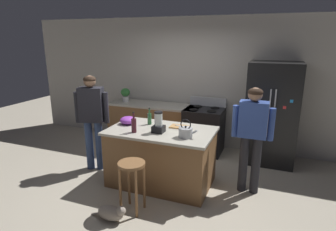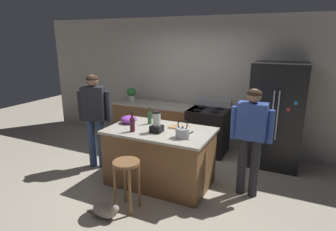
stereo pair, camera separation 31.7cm
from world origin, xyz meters
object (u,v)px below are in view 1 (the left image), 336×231
object	(u,v)px
stove_range	(204,130)
chef_knife	(181,126)
refrigerator	(272,114)
bottle_wine	(134,125)
mixing_bowl	(128,120)
kitchen_island	(161,157)
cat	(112,213)
bar_stool	(132,174)
person_by_island_left	(92,114)
tea_kettle	(186,132)
person_by_sink_right	(252,131)
cutting_board	(180,127)
blender_appliance	(159,124)
bottle_olive_oil	(149,118)
potted_plant	(125,94)

from	to	relation	value
stove_range	chef_knife	distance (m)	1.39
refrigerator	bottle_wine	world-z (taller)	refrigerator
refrigerator	mixing_bowl	distance (m)	2.60
kitchen_island	chef_knife	size ratio (longest dim) A/B	7.41
chef_knife	mixing_bowl	bearing A→B (deg)	-156.85
refrigerator	cat	size ratio (longest dim) A/B	3.60
bar_stool	bottle_wine	bearing A→B (deg)	114.25
kitchen_island	person_by_island_left	world-z (taller)	person_by_island_left
tea_kettle	chef_knife	bearing A→B (deg)	117.23
bar_stool	tea_kettle	distance (m)	0.95
person_by_sink_right	cutting_board	bearing A→B (deg)	-178.78
refrigerator	bar_stool	distance (m)	2.89
blender_appliance	bottle_wine	size ratio (longest dim) A/B	1.02
blender_appliance	kitchen_island	bearing A→B (deg)	96.16
blender_appliance	bottle_olive_oil	world-z (taller)	blender_appliance
kitchen_island	person_by_sink_right	xyz separation A→B (m)	(1.34, 0.24, 0.52)
person_by_sink_right	chef_knife	size ratio (longest dim) A/B	7.31
person_by_sink_right	mixing_bowl	world-z (taller)	person_by_sink_right
kitchen_island	chef_knife	distance (m)	0.58
person_by_sink_right	chef_knife	world-z (taller)	person_by_sink_right
potted_plant	cutting_board	bearing A→B (deg)	-37.66
bar_stool	chef_knife	xyz separation A→B (m)	(0.32, 1.06, 0.38)
kitchen_island	stove_range	distance (m)	1.55
cutting_board	chef_knife	world-z (taller)	chef_knife
refrigerator	potted_plant	distance (m)	3.07
bar_stool	potted_plant	size ratio (longest dim) A/B	2.36
person_by_sink_right	person_by_island_left	bearing A→B (deg)	-175.90
kitchen_island	cutting_board	bearing A→B (deg)	42.17
stove_range	bottle_olive_oil	size ratio (longest dim) A/B	3.93
kitchen_island	chef_knife	bearing A→B (deg)	39.84
refrigerator	bottle_olive_oil	distance (m)	2.27
bar_stool	mixing_bowl	distance (m)	1.17
bar_stool	bottle_wine	world-z (taller)	bottle_wine
kitchen_island	person_by_sink_right	bearing A→B (deg)	10.00
stove_range	mixing_bowl	world-z (taller)	stove_range
bottle_olive_oil	person_by_sink_right	bearing A→B (deg)	1.43
blender_appliance	stove_range	bearing A→B (deg)	79.96
blender_appliance	refrigerator	bearing A→B (deg)	46.31
stove_range	bottle_olive_oil	bearing A→B (deg)	-113.93
person_by_sink_right	bottle_wine	xyz separation A→B (m)	(-1.66, -0.50, 0.04)
refrigerator	stove_range	bearing A→B (deg)	178.87
cat	kitchen_island	bearing A→B (deg)	79.22
bottle_olive_oil	chef_knife	world-z (taller)	bottle_olive_oil
stove_range	mixing_bowl	bearing A→B (deg)	-122.90
cat	refrigerator	bearing A→B (deg)	55.95
cat	cutting_board	world-z (taller)	cutting_board
kitchen_island	refrigerator	size ratio (longest dim) A/B	0.87
refrigerator	mixing_bowl	bearing A→B (deg)	-147.21
person_by_sink_right	bottle_olive_oil	xyz separation A→B (m)	(-1.62, -0.04, 0.03)
mixing_bowl	refrigerator	bearing A→B (deg)	32.79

